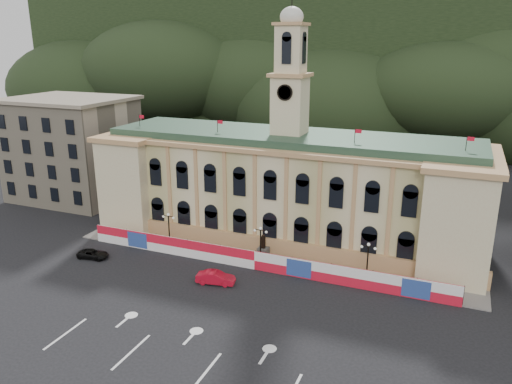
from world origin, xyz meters
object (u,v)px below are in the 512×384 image
at_px(lamp_center, 261,242).
at_px(red_sedan, 216,278).
at_px(statue, 263,252).
at_px(black_suv, 93,254).

xyz_separation_m(lamp_center, red_sedan, (-2.87, -7.48, -2.29)).
bearing_deg(statue, black_suv, -159.16).
bearing_deg(red_sedan, black_suv, 77.91).
bearing_deg(black_suv, red_sedan, -99.33).
relative_size(lamp_center, black_suv, 1.14).
bearing_deg(red_sedan, lamp_center, -32.32).
height_order(statue, black_suv, statue).
height_order(lamp_center, red_sedan, lamp_center).
distance_m(red_sedan, black_suv, 18.76).
distance_m(statue, black_suv, 23.15).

